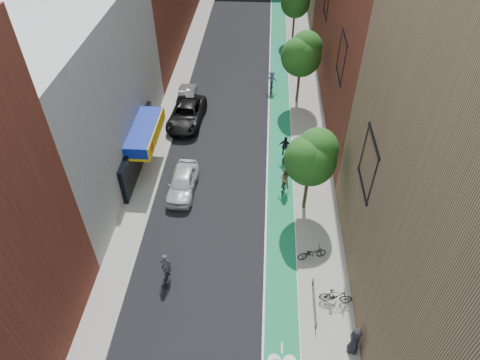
% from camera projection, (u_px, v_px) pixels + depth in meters
% --- Properties ---
extents(ground, '(160.00, 160.00, 0.00)m').
position_uv_depth(ground, '(207.00, 338.00, 22.78)').
color(ground, black).
rests_on(ground, ground).
extents(bike_lane, '(2.00, 68.00, 0.01)m').
position_uv_depth(bike_lane, '(279.00, 91.00, 41.87)').
color(bike_lane, '#167E51').
rests_on(bike_lane, ground).
extents(sidewalk_left, '(2.00, 68.00, 0.15)m').
position_uv_depth(sidewalk_left, '(178.00, 87.00, 42.30)').
color(sidewalk_left, gray).
rests_on(sidewalk_left, ground).
extents(sidewalk_right, '(3.00, 68.00, 0.15)m').
position_uv_depth(sidewalk_right, '(305.00, 91.00, 41.71)').
color(sidewalk_right, gray).
rests_on(sidewalk_right, ground).
extents(building_left_white, '(8.00, 20.00, 12.00)m').
position_uv_depth(building_left_white, '(69.00, 96.00, 29.66)').
color(building_left_white, silver).
rests_on(building_left_white, ground).
extents(tree_near, '(3.40, 3.36, 6.42)m').
position_uv_depth(tree_near, '(311.00, 156.00, 26.83)').
color(tree_near, '#332619').
rests_on(tree_near, ground).
extents(tree_mid, '(3.55, 3.53, 6.74)m').
position_uv_depth(tree_mid, '(302.00, 53.00, 37.06)').
color(tree_mid, '#332619').
rests_on(tree_mid, ground).
extents(tree_far, '(3.30, 3.25, 6.21)m').
position_uv_depth(tree_far, '(296.00, 1.00, 47.70)').
color(tree_far, '#332619').
rests_on(tree_far, ground).
extents(parked_car_white, '(1.95, 4.62, 1.56)m').
position_uv_depth(parked_car_white, '(183.00, 182.00, 30.78)').
color(parked_car_white, silver).
rests_on(parked_car_white, ground).
extents(parked_car_black, '(3.07, 6.07, 1.65)m').
position_uv_depth(parked_car_black, '(187.00, 114.00, 37.31)').
color(parked_car_black, black).
rests_on(parked_car_black, ground).
extents(parked_car_silver, '(1.71, 4.38, 1.42)m').
position_uv_depth(parked_car_silver, '(187.00, 98.00, 39.53)').
color(parked_car_silver, gray).
rests_on(parked_car_silver, ground).
extents(cyclist_lead, '(0.68, 1.79, 2.07)m').
position_uv_depth(cyclist_lead, '(167.00, 271.00, 25.15)').
color(cyclist_lead, black).
rests_on(cyclist_lead, ground).
extents(cyclist_lane_near, '(0.93, 1.54, 2.05)m').
position_uv_depth(cyclist_lane_near, '(284.00, 181.00, 30.72)').
color(cyclist_lane_near, black).
rests_on(cyclist_lane_near, ground).
extents(cyclist_lane_mid, '(1.10, 1.61, 2.12)m').
position_uv_depth(cyclist_lane_mid, '(285.00, 151.00, 33.42)').
color(cyclist_lane_mid, black).
rests_on(cyclist_lane_mid, ground).
extents(cyclist_lane_far, '(1.13, 1.88, 2.03)m').
position_uv_depth(cyclist_lane_far, '(272.00, 82.00, 41.33)').
color(cyclist_lane_far, black).
rests_on(cyclist_lane_far, ground).
extents(parked_bike_mid, '(1.88, 0.65, 1.11)m').
position_uv_depth(parked_bike_mid, '(336.00, 296.00, 23.87)').
color(parked_bike_mid, black).
rests_on(parked_bike_mid, sidewalk_right).
extents(parked_bike_far, '(1.94, 1.11, 0.96)m').
position_uv_depth(parked_bike_far, '(312.00, 253.00, 26.22)').
color(parked_bike_far, black).
rests_on(parked_bike_far, sidewalk_right).
extents(pedestrian, '(0.69, 0.96, 1.84)m').
position_uv_depth(pedestrian, '(355.00, 341.00, 21.54)').
color(pedestrian, black).
rests_on(pedestrian, sidewalk_right).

